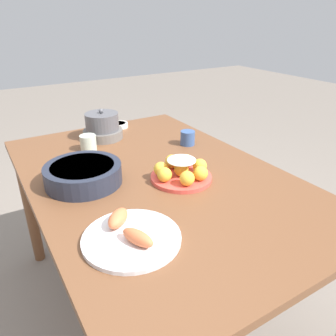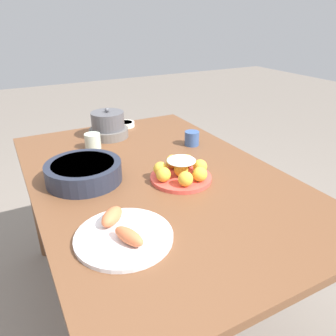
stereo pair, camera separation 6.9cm
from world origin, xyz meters
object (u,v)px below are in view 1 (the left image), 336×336
at_px(sauce_bowl, 118,125).
at_px(warming_pot, 102,127).
at_px(dining_table, 156,193).
at_px(cup_far, 88,143).
at_px(serving_bowl, 83,173).
at_px(cup_near, 188,138).
at_px(cake_plate, 181,171).
at_px(seafood_platter, 130,235).

relative_size(sauce_bowl, warming_pot, 0.53).
height_order(dining_table, warming_pot, warming_pot).
bearing_deg(cup_far, serving_bowl, 158.06).
bearing_deg(cup_near, cake_plate, 141.86).
xyz_separation_m(serving_bowl, seafood_platter, (-0.42, -0.00, -0.03)).
distance_m(sauce_bowl, cup_near, 0.47).
xyz_separation_m(serving_bowl, sauce_bowl, (0.56, -0.39, -0.03)).
height_order(serving_bowl, warming_pot, warming_pot).
distance_m(dining_table, cake_plate, 0.17).
bearing_deg(cup_far, dining_table, -159.83).
xyz_separation_m(dining_table, cup_far, (0.40, 0.15, 0.13)).
relative_size(dining_table, cup_near, 20.34).
height_order(seafood_platter, warming_pot, warming_pot).
bearing_deg(sauce_bowl, serving_bowl, 145.28).
distance_m(cup_near, cup_far, 0.49).
relative_size(seafood_platter, cup_far, 3.80).
bearing_deg(dining_table, cup_far, 20.17).
bearing_deg(seafood_platter, cup_near, -46.60).
height_order(cake_plate, cup_far, cake_plate).
height_order(cake_plate, seafood_platter, cake_plate).
relative_size(seafood_platter, warming_pot, 1.42).
height_order(seafood_platter, cup_far, cup_far).
bearing_deg(cake_plate, dining_table, 38.57).
bearing_deg(serving_bowl, cake_plate, -116.17).
height_order(sauce_bowl, seafood_platter, seafood_platter).
relative_size(serving_bowl, cup_near, 4.12).
bearing_deg(sauce_bowl, dining_table, 169.80).
height_order(dining_table, serving_bowl, serving_bowl).
relative_size(cake_plate, cup_near, 3.41).
bearing_deg(sauce_bowl, seafood_platter, 158.44).
distance_m(seafood_platter, cup_far, 0.74).
relative_size(dining_table, cup_far, 18.98).
bearing_deg(seafood_platter, sauce_bowl, -21.56).
bearing_deg(seafood_platter, cup_far, -9.61).
relative_size(sauce_bowl, cup_far, 1.41).
height_order(sauce_bowl, cup_far, cup_far).
height_order(serving_bowl, sauce_bowl, serving_bowl).
bearing_deg(cup_far, seafood_platter, 170.39).
bearing_deg(warming_pot, sauce_bowl, -48.59).
height_order(dining_table, cup_near, cup_near).
bearing_deg(cup_near, dining_table, 124.66).
relative_size(cup_near, warming_pot, 0.35).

